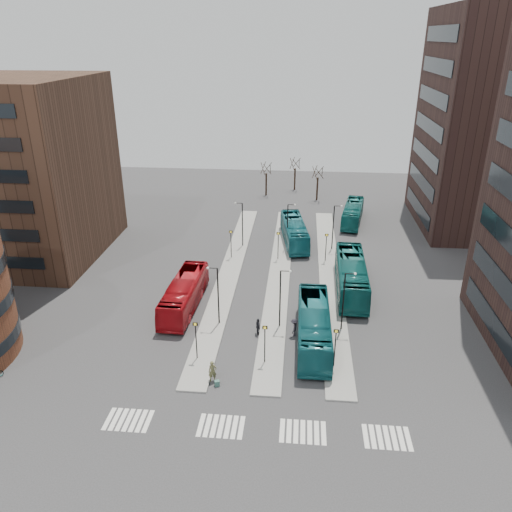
# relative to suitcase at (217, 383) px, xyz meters

# --- Properties ---
(ground) EXTENTS (160.00, 160.00, 0.00)m
(ground) POSITION_rel_suitcase_xyz_m (2.05, -8.56, -0.25)
(ground) COLOR #2E2E31
(ground) RESTS_ON ground
(island_left) EXTENTS (2.50, 45.00, 0.15)m
(island_left) POSITION_rel_suitcase_xyz_m (-1.95, 21.44, -0.17)
(island_left) COLOR gray
(island_left) RESTS_ON ground
(island_mid) EXTENTS (2.50, 45.00, 0.15)m
(island_mid) POSITION_rel_suitcase_xyz_m (4.05, 21.44, -0.17)
(island_mid) COLOR gray
(island_mid) RESTS_ON ground
(island_right) EXTENTS (2.50, 45.00, 0.15)m
(island_right) POSITION_rel_suitcase_xyz_m (10.05, 21.44, -0.17)
(island_right) COLOR gray
(island_right) RESTS_ON ground
(suitcase) EXTENTS (0.48, 0.44, 0.49)m
(suitcase) POSITION_rel_suitcase_xyz_m (0.00, 0.00, 0.00)
(suitcase) COLOR navy
(suitcase) RESTS_ON ground
(red_bus) EXTENTS (3.13, 11.61, 3.21)m
(red_bus) POSITION_rel_suitcase_xyz_m (-5.48, 12.45, 1.36)
(red_bus) COLOR #A20C13
(red_bus) RESTS_ON ground
(teal_bus_a) EXTENTS (3.01, 12.36, 3.43)m
(teal_bus_a) POSITION_rel_suitcase_xyz_m (7.90, 7.17, 1.47)
(teal_bus_a) COLOR #13585F
(teal_bus_a) RESTS_ON ground
(teal_bus_b) EXTENTS (4.39, 11.89, 3.24)m
(teal_bus_b) POSITION_rel_suitcase_xyz_m (5.56, 31.54, 1.37)
(teal_bus_b) COLOR #166771
(teal_bus_b) RESTS_ON ground
(teal_bus_c) EXTENTS (3.31, 13.12, 3.64)m
(teal_bus_c) POSITION_rel_suitcase_xyz_m (12.19, 17.96, 1.57)
(teal_bus_c) COLOR #125B59
(teal_bus_c) RESTS_ON ground
(teal_bus_d) EXTENTS (4.33, 11.04, 3.00)m
(teal_bus_d) POSITION_rel_suitcase_xyz_m (14.25, 40.44, 1.25)
(teal_bus_d) COLOR #136361
(teal_bus_d) RESTS_ON ground
(traveller) EXTENTS (0.79, 0.62, 1.89)m
(traveller) POSITION_rel_suitcase_xyz_m (-0.45, 0.60, 0.70)
(traveller) COLOR brown
(traveller) RESTS_ON ground
(commuter_a) EXTENTS (0.93, 0.75, 1.84)m
(commuter_a) POSITION_rel_suitcase_xyz_m (-5.21, 8.44, 0.68)
(commuter_a) COLOR black
(commuter_a) RESTS_ON ground
(commuter_b) EXTENTS (0.78, 1.06, 1.68)m
(commuter_b) POSITION_rel_suitcase_xyz_m (2.66, 8.00, 0.59)
(commuter_b) COLOR black
(commuter_b) RESTS_ON ground
(commuter_c) EXTENTS (0.82, 1.25, 1.81)m
(commuter_c) POSITION_rel_suitcase_xyz_m (6.10, 8.08, 0.66)
(commuter_c) COLOR black
(commuter_c) RESTS_ON ground
(crosswalk_stripes) EXTENTS (22.35, 2.40, 0.01)m
(crosswalk_stripes) POSITION_rel_suitcase_xyz_m (3.80, -4.56, -0.24)
(crosswalk_stripes) COLOR silver
(crosswalk_stripes) RESTS_ON ground
(tower_far) EXTENTS (20.12, 20.00, 30.00)m
(tower_far) POSITION_rel_suitcase_xyz_m (34.02, 41.44, 14.75)
(tower_far) COLOR #311F1B
(tower_far) RESTS_ON ground
(sign_poles) EXTENTS (12.45, 22.12, 3.65)m
(sign_poles) POSITION_rel_suitcase_xyz_m (3.65, 14.44, 2.16)
(sign_poles) COLOR black
(sign_poles) RESTS_ON ground
(lamp_posts) EXTENTS (14.04, 20.24, 6.12)m
(lamp_posts) POSITION_rel_suitcase_xyz_m (4.68, 19.44, 3.33)
(lamp_posts) COLOR black
(lamp_posts) RESTS_ON ground
(bare_trees) EXTENTS (10.97, 8.14, 5.90)m
(bare_trees) POSITION_rel_suitcase_xyz_m (4.71, 54.11, 2.48)
(bare_trees) COLOR black
(bare_trees) RESTS_ON ground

